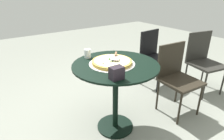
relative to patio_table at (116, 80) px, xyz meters
name	(u,v)px	position (x,y,z in m)	size (l,w,h in m)	color
ground_plane	(115,126)	(0.00, 0.00, -0.58)	(10.00, 10.00, 0.00)	gray
patio_table	(116,80)	(0.00, 0.00, 0.00)	(0.84, 0.84, 0.75)	black
pizza_on_tray	(112,62)	(-0.02, 0.03, 0.19)	(0.44, 0.44, 0.05)	silver
pizza_server	(115,56)	(0.04, 0.05, 0.23)	(0.17, 0.19, 0.02)	silver
drinking_cup	(88,53)	(-0.13, 0.32, 0.22)	(0.07, 0.07, 0.09)	silver
napkin_dispenser	(117,73)	(-0.19, -0.26, 0.23)	(0.11, 0.08, 0.11)	black
patio_chair_near	(154,54)	(1.10, 0.50, -0.09)	(0.41, 0.41, 0.84)	black
patio_chair_far	(203,58)	(1.53, -0.04, -0.09)	(0.49, 0.49, 0.86)	#262521
patio_chair_corner	(176,74)	(0.79, -0.15, -0.09)	(0.44, 0.44, 0.83)	black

